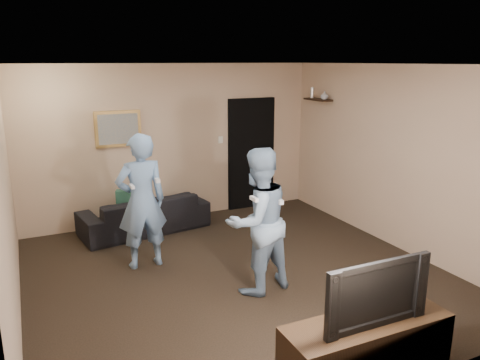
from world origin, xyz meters
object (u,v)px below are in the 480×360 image
sofa (145,213)px  wii_player_right (258,221)px  television (370,290)px  tv_console (366,349)px  wii_player_left (142,201)px

sofa → wii_player_right: 2.68m
sofa → television: bearing=92.6°
wii_player_right → television: bearing=-86.0°
sofa → tv_console: bearing=92.6°
television → wii_player_left: 3.24m
tv_console → wii_player_right: size_ratio=0.88×
tv_console → television: bearing=-179.3°
sofa → television: (0.83, -4.30, 0.52)m
tv_console → wii_player_right: bearing=94.7°
tv_console → television: (-0.00, 0.00, 0.56)m
television → wii_player_left: (-1.16, 3.02, 0.08)m
tv_console → wii_player_right: (-0.13, 1.78, 0.61)m
sofa → tv_console: sofa is taller
tv_console → television: television is taller
sofa → wii_player_right: (0.70, -2.52, 0.57)m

